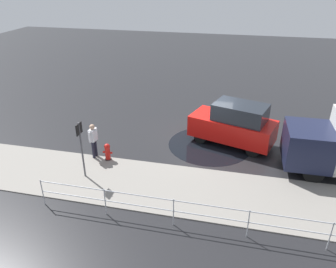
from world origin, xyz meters
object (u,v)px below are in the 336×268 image
at_px(moving_hatchback, 234,124).
at_px(sign_post, 81,142).
at_px(fire_hydrant, 108,152).
at_px(pedestrian, 93,138).

bearing_deg(moving_hatchback, sign_post, 36.70).
relative_size(fire_hydrant, sign_post, 0.33).
distance_m(moving_hatchback, pedestrian, 6.49).
relative_size(pedestrian, sign_post, 0.68).
bearing_deg(pedestrian, moving_hatchback, -155.24).
xyz_separation_m(fire_hydrant, pedestrian, (0.64, -0.08, 0.56)).
height_order(pedestrian, sign_post, sign_post).
bearing_deg(fire_hydrant, moving_hatchback, -151.91).
height_order(fire_hydrant, sign_post, sign_post).
xyz_separation_m(pedestrian, sign_post, (-0.24, 1.50, 0.62)).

